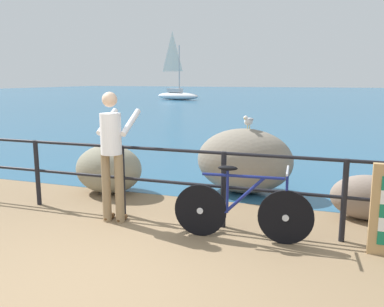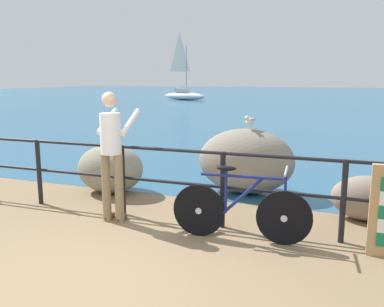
{
  "view_description": "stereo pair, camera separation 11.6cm",
  "coord_description": "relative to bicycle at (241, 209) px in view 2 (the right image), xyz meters",
  "views": [
    {
      "loc": [
        2.04,
        -3.03,
        1.95
      ],
      "look_at": [
        0.17,
        2.39,
        0.89
      ],
      "focal_mm": 38.0,
      "sensor_mm": 36.0,
      "label": 1
    },
    {
      "loc": [
        2.15,
        -2.99,
        1.95
      ],
      "look_at": [
        0.17,
        2.39,
        0.89
      ],
      "focal_mm": 38.0,
      "sensor_mm": 36.0,
      "label": 2
    }
  ],
  "objects": [
    {
      "name": "sailboat",
      "position": [
        -12.7,
        30.59,
        0.32
      ],
      "size": [
        4.58,
        2.3,
        6.16
      ],
      "rotation": [
        0.0,
        0.0,
        6.05
      ],
      "color": "white",
      "rests_on": "sea_surface"
    },
    {
      "name": "breakwater_boulder_main",
      "position": [
        -0.42,
        2.1,
        0.17
      ],
      "size": [
        1.66,
        1.1,
        1.11
      ],
      "color": "gray",
      "rests_on": "ground"
    },
    {
      "name": "promenade_railing",
      "position": [
        -1.08,
        0.35,
        0.25
      ],
      "size": [
        7.52,
        0.07,
        1.02
      ],
      "color": "black",
      "rests_on": "ground_plane"
    },
    {
      "name": "bicycle",
      "position": [
        0.0,
        0.0,
        0.0
      ],
      "size": [
        1.7,
        0.48,
        0.92
      ],
      "rotation": [
        0.0,
        0.0,
        0.08
      ],
      "color": "black",
      "rests_on": "ground_plane"
    },
    {
      "name": "breakwater_boulder_right",
      "position": [
        1.5,
        1.3,
        -0.07
      ],
      "size": [
        1.01,
        0.58,
        0.63
      ],
      "color": "gray",
      "rests_on": "ground"
    },
    {
      "name": "person_at_railing",
      "position": [
        -1.81,
        0.07,
        0.6
      ],
      "size": [
        0.45,
        0.64,
        1.78
      ],
      "rotation": [
        0.0,
        0.0,
        1.59
      ],
      "color": "#8C7251",
      "rests_on": "ground_plane"
    },
    {
      "name": "seagull",
      "position": [
        -0.36,
        2.09,
        0.86
      ],
      "size": [
        0.18,
        0.34,
        0.23
      ],
      "rotation": [
        0.0,
        0.0,
        4.47
      ],
      "color": "gold",
      "rests_on": "breakwater_boulder_main"
    },
    {
      "name": "ground_plane",
      "position": [
        -1.08,
        18.36,
        -0.44
      ],
      "size": [
        120.0,
        120.0,
        0.1
      ],
      "primitive_type": "cube",
      "color": "#846B4C"
    },
    {
      "name": "sea_surface",
      "position": [
        -1.08,
        46.46,
        -0.39
      ],
      "size": [
        120.0,
        90.0,
        0.01
      ],
      "primitive_type": "cube",
      "color": "#285B7F",
      "rests_on": "ground_plane"
    },
    {
      "name": "breakwater_boulder_left",
      "position": [
        -2.62,
        1.32,
        0.03
      ],
      "size": [
        1.17,
        0.95,
        0.83
      ],
      "color": "gray",
      "rests_on": "ground"
    }
  ]
}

